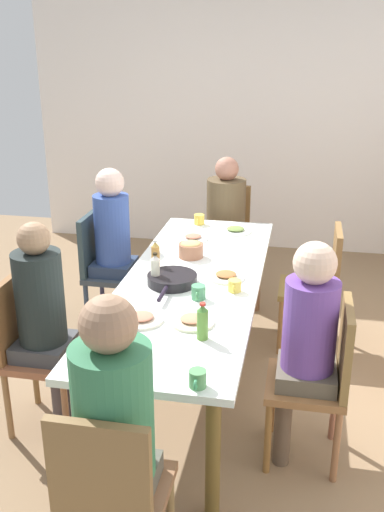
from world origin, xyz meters
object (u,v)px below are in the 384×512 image
Objects in this scene: plate_1 at (142,319)px; plate_4 at (109,353)px; person_1 at (226,211)px; cup_3 at (198,292)px; dining_table at (192,289)px; cup_4 at (123,361)px; chair_2 at (322,374)px; chair_3 at (104,265)px; cup_1 at (197,379)px; bowl_0 at (191,249)px; plate_5 at (236,230)px; plate_2 at (226,276)px; chair_0 at (31,345)px; plate_3 at (192,321)px; bottle_0 at (156,258)px; bottle_2 at (155,270)px; cup_2 at (235,286)px; person_2 at (307,335)px; plate_0 at (193,238)px; serving_pan at (172,279)px; chair_4 at (111,493)px; chair_1 at (227,231)px; person_4 at (115,421)px; person_3 at (114,237)px; bottle_1 at (202,322)px; cup_0 at (199,219)px; person_0 at (43,313)px; chair_5 at (320,281)px.

plate_1 is 0.38m from plate_4.
cup_3 is (1.80, 0.09, 0.04)m from person_1.
cup_4 is (1.08, -0.10, 0.11)m from dining_table.
chair_3 is at bearing -127.57° from chair_2.
plate_4 is 0.14m from cup_4.
chair_2 is 0.81m from cup_1.
chair_2 is 5.38× the size of bowl_0.
plate_5 is at bearing 169.65° from plate_4.
chair_0 is at bearing -56.53° from plate_2.
bottle_0 is at bearing -150.33° from plate_3.
person_1 is 10.13× the size of cup_3.
cup_2 is at bearing 88.36° from bottle_2.
plate_1 is 2.05× the size of cup_2.
bottle_2 is (-0.49, -0.90, 0.09)m from person_2.
plate_1 is at bearing -90.21° from person_2.
plate_0 is 0.45× the size of serving_pan.
cup_1 is 0.89m from cup_3.
dining_table is at bearing 79.71° from bottle_0.
plate_4 is at bearing -161.91° from chair_4.
chair_1 is 3.13m from person_4.
chair_1 reaches higher than serving_pan.
person_4 is 6.42× the size of bottle_2.
chair_1 is at bearing 160.25° from chair_0.
serving_pan reaches higher than plate_2.
plate_0 is 1.33m from plate_3.
bottle_0 is at bearing -9.30° from person_1.
person_3 is (-0.00, 0.09, 0.23)m from chair_3.
plate_0 is at bearing -178.99° from cup_4.
chair_1 is 4.63× the size of bottle_1.
plate_2 is 0.91m from plate_5.
person_2 reaches higher than cup_0.
cup_3 is at bearing 41.65° from person_3.
person_0 is (0.61, -0.70, 0.07)m from dining_table.
bottle_2 is at bearing -116.11° from chair_2.
plate_2 is 1.19× the size of bottle_1.
cup_0 is at bearing -179.84° from plate_1.
person_4 is 11.67× the size of cup_4.
chair_5 is (0.99, 0.80, 0.00)m from chair_1.
cup_0 is (-1.71, 0.55, 0.04)m from person_0.
bottle_1 is at bearing -76.46° from person_2.
cup_4 reaches higher than plate_1.
plate_1 is (-0.00, 0.55, 0.02)m from person_0.
cup_4 is 0.57× the size of bottle_1.
chair_3 is 0.71m from plate_0.
dining_table is at bearing 131.03° from person_0.
person_3 is 0.90m from bottle_2.
chair_0 is at bearing -20.48° from cup_0.
chair_3 is 7.64× the size of cup_0.
plate_0 and plate_3 have the same top height.
plate_3 is at bearing 141.37° from plate_4.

